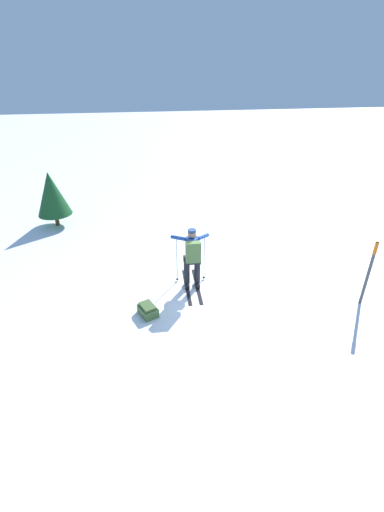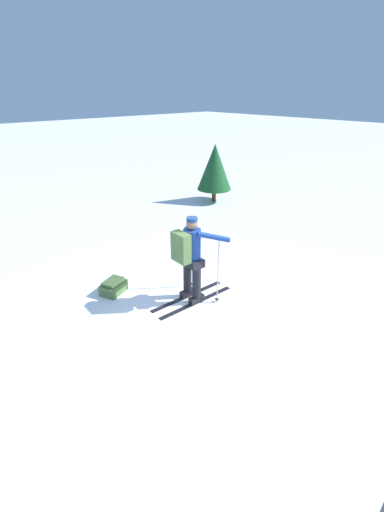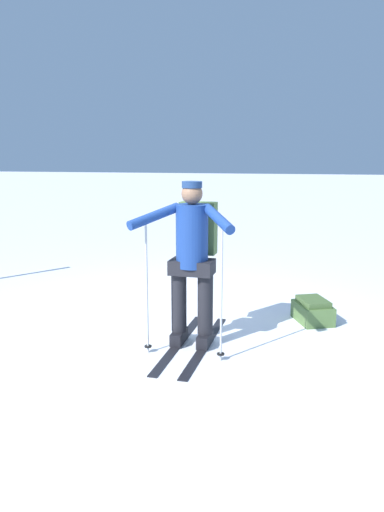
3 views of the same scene
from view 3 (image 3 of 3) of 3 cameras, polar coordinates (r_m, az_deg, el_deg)
ground_plane at (r=5.56m, az=-2.72°, el=-7.93°), size 80.00×80.00×0.00m
skier at (r=4.80m, az=0.10°, el=0.36°), size 0.99×1.64×1.61m
dropped_backpack at (r=5.79m, az=13.64°, el=-6.13°), size 0.49×0.56×0.27m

